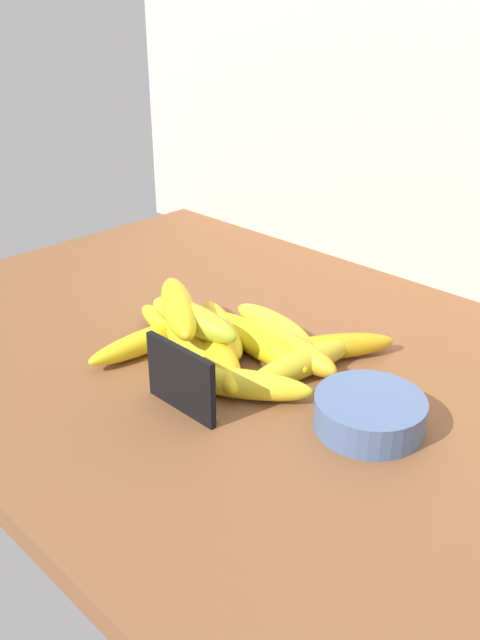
{
  "coord_description": "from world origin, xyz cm",
  "views": [
    {
      "loc": [
        56.65,
        -56.58,
        47.49
      ],
      "look_at": [
        0.85,
        -0.3,
        8.0
      ],
      "focal_mm": 37.36,
      "sensor_mm": 36.0,
      "label": 1
    }
  ],
  "objects_px": {
    "chalkboard_sign": "(181,381)",
    "banana_11": "(330,347)",
    "banana_5": "(221,329)",
    "banana_13": "(178,307)",
    "banana_1": "(302,363)",
    "banana_2": "(242,384)",
    "banana_0": "(256,341)",
    "banana_10": "(152,339)",
    "banana_12": "(193,319)",
    "fruit_bowl": "(369,413)",
    "banana_4": "(180,334)",
    "banana_9": "(273,325)",
    "banana_8": "(294,350)",
    "banana_6": "(221,359)",
    "banana_3": "(192,320)",
    "banana_7": "(200,344)"
  },
  "relations": [
    {
      "from": "chalkboard_sign",
      "to": "banana_11",
      "type": "relative_size",
      "value": 0.62
    },
    {
      "from": "banana_5",
      "to": "banana_13",
      "type": "bearing_deg",
      "value": -124.19
    },
    {
      "from": "banana_1",
      "to": "banana_2",
      "type": "relative_size",
      "value": 1.04
    },
    {
      "from": "banana_0",
      "to": "banana_10",
      "type": "relative_size",
      "value": 1.03
    },
    {
      "from": "banana_0",
      "to": "banana_12",
      "type": "bearing_deg",
      "value": -133.91
    },
    {
      "from": "banana_2",
      "to": "fruit_bowl",
      "type": "bearing_deg",
      "value": 21.07
    },
    {
      "from": "banana_4",
      "to": "banana_9",
      "type": "relative_size",
      "value": 1.4
    },
    {
      "from": "banana_2",
      "to": "banana_12",
      "type": "xyz_separation_m",
      "value": [
        -0.12,
        0.03,
        0.04
      ]
    },
    {
      "from": "fruit_bowl",
      "to": "banana_8",
      "type": "xyz_separation_m",
      "value": [
        -0.16,
        0.05,
        0.0
      ]
    },
    {
      "from": "banana_8",
      "to": "banana_9",
      "type": "xyz_separation_m",
      "value": [
        -0.07,
        0.04,
        -0.0
      ]
    },
    {
      "from": "banana_5",
      "to": "banana_12",
      "type": "relative_size",
      "value": 1.05
    },
    {
      "from": "banana_11",
      "to": "banana_12",
      "type": "distance_m",
      "value": 0.19
    },
    {
      "from": "banana_8",
      "to": "banana_6",
      "type": "bearing_deg",
      "value": -118.9
    },
    {
      "from": "banana_2",
      "to": "banana_6",
      "type": "distance_m",
      "value": 0.06
    },
    {
      "from": "banana_2",
      "to": "banana_4",
      "type": "height_order",
      "value": "banana_4"
    },
    {
      "from": "banana_0",
      "to": "banana_10",
      "type": "height_order",
      "value": "banana_0"
    },
    {
      "from": "banana_6",
      "to": "banana_13",
      "type": "height_order",
      "value": "banana_13"
    },
    {
      "from": "banana_3",
      "to": "banana_9",
      "type": "xyz_separation_m",
      "value": [
        0.09,
        0.07,
        -0.0
      ]
    },
    {
      "from": "banana_5",
      "to": "banana_11",
      "type": "bearing_deg",
      "value": 27.51
    },
    {
      "from": "banana_1",
      "to": "banana_12",
      "type": "height_order",
      "value": "banana_12"
    },
    {
      "from": "banana_2",
      "to": "banana_4",
      "type": "relative_size",
      "value": 0.83
    },
    {
      "from": "banana_11",
      "to": "banana_7",
      "type": "bearing_deg",
      "value": -138.65
    },
    {
      "from": "banana_9",
      "to": "banana_7",
      "type": "bearing_deg",
      "value": -107.35
    },
    {
      "from": "banana_13",
      "to": "fruit_bowl",
      "type": "bearing_deg",
      "value": 4.89
    },
    {
      "from": "banana_4",
      "to": "banana_7",
      "type": "height_order",
      "value": "banana_4"
    },
    {
      "from": "banana_1",
      "to": "banana_2",
      "type": "xyz_separation_m",
      "value": [
        -0.02,
        -0.09,
        -0.0
      ]
    },
    {
      "from": "banana_1",
      "to": "banana_5",
      "type": "relative_size",
      "value": 1.08
    },
    {
      "from": "banana_9",
      "to": "banana_0",
      "type": "bearing_deg",
      "value": -70.72
    },
    {
      "from": "banana_2",
      "to": "banana_7",
      "type": "relative_size",
      "value": 1.0
    },
    {
      "from": "fruit_bowl",
      "to": "banana_6",
      "type": "distance_m",
      "value": 0.21
    },
    {
      "from": "chalkboard_sign",
      "to": "banana_10",
      "type": "xyz_separation_m",
      "value": [
        -0.14,
        0.07,
        -0.02
      ]
    },
    {
      "from": "fruit_bowl",
      "to": "banana_13",
      "type": "distance_m",
      "value": 0.3
    },
    {
      "from": "chalkboard_sign",
      "to": "banana_13",
      "type": "relative_size",
      "value": 0.61
    },
    {
      "from": "banana_9",
      "to": "banana_5",
      "type": "bearing_deg",
      "value": -121.33
    },
    {
      "from": "banana_3",
      "to": "banana_5",
      "type": "height_order",
      "value": "same"
    },
    {
      "from": "fruit_bowl",
      "to": "banana_5",
      "type": "xyz_separation_m",
      "value": [
        -0.26,
        0.02,
        0.0
      ]
    },
    {
      "from": "banana_10",
      "to": "banana_11",
      "type": "bearing_deg",
      "value": 39.27
    },
    {
      "from": "banana_5",
      "to": "banana_11",
      "type": "height_order",
      "value": "banana_5"
    },
    {
      "from": "fruit_bowl",
      "to": "banana_10",
      "type": "relative_size",
      "value": 0.64
    },
    {
      "from": "fruit_bowl",
      "to": "banana_1",
      "type": "bearing_deg",
      "value": 165.61
    },
    {
      "from": "banana_8",
      "to": "banana_3",
      "type": "bearing_deg",
      "value": -166.46
    },
    {
      "from": "chalkboard_sign",
      "to": "fruit_bowl",
      "type": "relative_size",
      "value": 0.88
    },
    {
      "from": "banana_2",
      "to": "banana_10",
      "type": "distance_m",
      "value": 0.17
    },
    {
      "from": "banana_0",
      "to": "banana_8",
      "type": "distance_m",
      "value": 0.05
    },
    {
      "from": "banana_8",
      "to": "banana_10",
      "type": "distance_m",
      "value": 0.19
    },
    {
      "from": "chalkboard_sign",
      "to": "fruit_bowl",
      "type": "bearing_deg",
      "value": 35.29
    },
    {
      "from": "chalkboard_sign",
      "to": "banana_1",
      "type": "height_order",
      "value": "chalkboard_sign"
    },
    {
      "from": "banana_11",
      "to": "banana_13",
      "type": "distance_m",
      "value": 0.21
    },
    {
      "from": "banana_1",
      "to": "banana_7",
      "type": "bearing_deg",
      "value": -157.98
    },
    {
      "from": "fruit_bowl",
      "to": "banana_4",
      "type": "relative_size",
      "value": 0.6
    }
  ]
}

